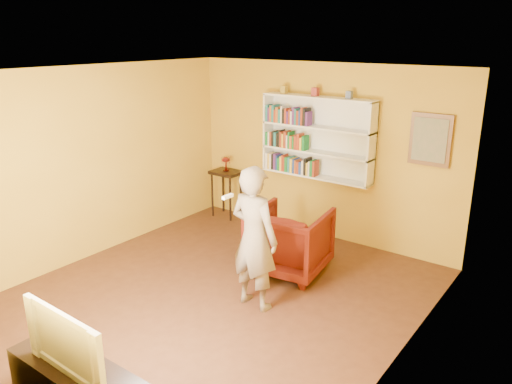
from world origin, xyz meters
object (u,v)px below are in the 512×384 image
(console_table, at_px, (226,179))
(bookshelf, at_px, (319,137))
(ruby_lustre, at_px, (226,161))
(armchair, at_px, (290,241))
(television, at_px, (75,338))
(person, at_px, (254,238))

(console_table, bearing_deg, bookshelf, 5.34)
(bookshelf, height_order, ruby_lustre, bookshelf)
(console_table, relative_size, ruby_lustre, 3.39)
(console_table, distance_m, armchair, 2.37)
(armchair, relative_size, television, 1.01)
(person, height_order, television, person)
(console_table, height_order, ruby_lustre, ruby_lustre)
(ruby_lustre, distance_m, person, 3.08)
(armchair, distance_m, person, 1.09)
(console_table, distance_m, person, 3.09)
(bookshelf, distance_m, ruby_lustre, 1.81)
(television, bearing_deg, bookshelf, 96.66)
(bookshelf, relative_size, person, 1.05)
(console_table, height_order, armchair, armchair)
(bookshelf, relative_size, television, 1.86)
(person, bearing_deg, bookshelf, -74.88)
(person, distance_m, television, 2.35)
(console_table, bearing_deg, armchair, -29.38)
(ruby_lustre, xyz_separation_m, television, (2.17, -4.50, -0.21))
(bookshelf, bearing_deg, armchair, -75.07)
(console_table, bearing_deg, person, -44.34)
(console_table, bearing_deg, ruby_lustre, -53.13)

